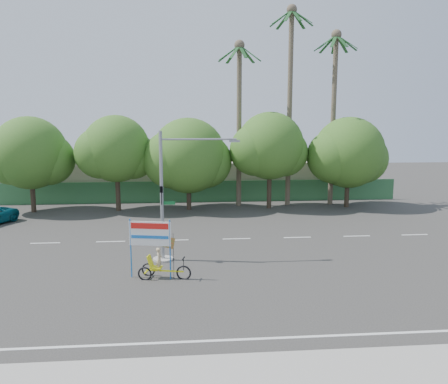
{
  "coord_description": "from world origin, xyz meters",
  "views": [
    {
      "loc": [
        -1.14,
        -19.16,
        7.4
      ],
      "look_at": [
        0.96,
        5.33,
        3.5
      ],
      "focal_mm": 35.0,
      "sensor_mm": 36.0,
      "label": 1
    }
  ],
  "objects": [
    {
      "name": "building_left",
      "position": [
        -10.0,
        26.0,
        2.0
      ],
      "size": [
        12.0,
        8.0,
        4.0
      ],
      "primitive_type": "cube",
      "color": "#BDAD96",
      "rests_on": "ground"
    },
    {
      "name": "palm_tall",
      "position": [
        8.0,
        19.5,
        10.46
      ],
      "size": [
        3.73,
        3.79,
        17.45
      ],
      "color": "#70604C",
      "rests_on": "ground"
    },
    {
      "name": "palm_mid",
      "position": [
        12.0,
        19.5,
        9.4
      ],
      "size": [
        3.73,
        3.79,
        15.45
      ],
      "color": "#70604C",
      "rests_on": "ground"
    },
    {
      "name": "tree_far_right",
      "position": [
        12.95,
        18.0,
        4.64
      ],
      "size": [
        7.38,
        6.2,
        7.94
      ],
      "color": "#473828",
      "rests_on": "ground"
    },
    {
      "name": "ground",
      "position": [
        0.0,
        0.0,
        0.0
      ],
      "size": [
        120.0,
        120.0,
        0.0
      ],
      "primitive_type": "plane",
      "color": "#33302D",
      "rests_on": "ground"
    },
    {
      "name": "traffic_signal",
      "position": [
        -2.2,
        3.98,
        2.92
      ],
      "size": [
        4.72,
        1.1,
        7.0
      ],
      "color": "gray",
      "rests_on": "ground"
    },
    {
      "name": "trike_billboard",
      "position": [
        -2.65,
        1.15,
        1.18
      ],
      "size": [
        2.94,
        1.02,
        2.94
      ],
      "rotation": [
        0.0,
        0.0,
        -0.21
      ],
      "color": "black",
      "rests_on": "ground"
    },
    {
      "name": "building_right",
      "position": [
        8.0,
        26.0,
        1.8
      ],
      "size": [
        14.0,
        8.0,
        3.6
      ],
      "primitive_type": "cube",
      "color": "#BDAD96",
      "rests_on": "ground"
    },
    {
      "name": "sidewalk_near",
      "position": [
        0.0,
        -7.5,
        0.06
      ],
      "size": [
        50.0,
        2.4,
        0.12
      ],
      "primitive_type": "cube",
      "color": "gray",
      "rests_on": "ground"
    },
    {
      "name": "tree_far_left",
      "position": [
        -14.05,
        18.0,
        4.76
      ],
      "size": [
        7.14,
        6.0,
        7.96
      ],
      "color": "#473828",
      "rests_on": "ground"
    },
    {
      "name": "tree_left",
      "position": [
        -7.05,
        18.0,
        5.06
      ],
      "size": [
        6.66,
        5.6,
        8.07
      ],
      "color": "#473828",
      "rests_on": "ground"
    },
    {
      "name": "tree_right",
      "position": [
        5.95,
        18.0,
        5.24
      ],
      "size": [
        6.9,
        5.8,
        8.36
      ],
      "color": "#473828",
      "rests_on": "ground"
    },
    {
      "name": "tree_center",
      "position": [
        -1.05,
        18.0,
        4.47
      ],
      "size": [
        7.62,
        6.4,
        7.85
      ],
      "color": "#473828",
      "rests_on": "ground"
    },
    {
      "name": "fence",
      "position": [
        0.0,
        21.5,
        1.0
      ],
      "size": [
        38.0,
        0.08,
        2.0
      ],
      "primitive_type": "cube",
      "color": "#336B3D",
      "rests_on": "ground"
    },
    {
      "name": "palm_short",
      "position": [
        3.5,
        19.5,
        8.86
      ],
      "size": [
        3.73,
        3.79,
        14.45
      ],
      "color": "#70604C",
      "rests_on": "ground"
    }
  ]
}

